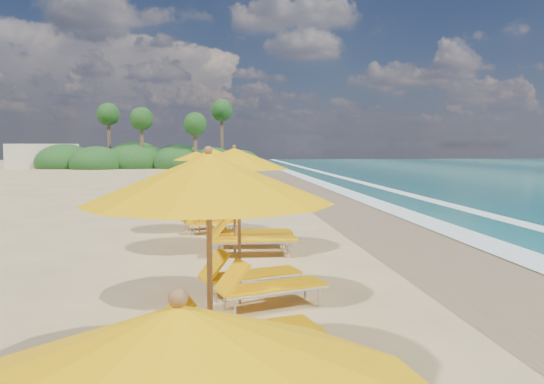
# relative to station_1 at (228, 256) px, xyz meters

# --- Properties ---
(ground) EXTENTS (160.00, 160.00, 0.00)m
(ground) POSITION_rel_station_1_xyz_m (1.60, 10.60, -1.48)
(ground) COLOR tan
(ground) RESTS_ON ground
(wet_sand) EXTENTS (4.00, 160.00, 0.01)m
(wet_sand) POSITION_rel_station_1_xyz_m (5.60, 10.60, -1.48)
(wet_sand) COLOR #8B7453
(wet_sand) RESTS_ON ground
(surf_foam) EXTENTS (4.00, 160.00, 0.01)m
(surf_foam) POSITION_rel_station_1_xyz_m (8.30, 10.60, -1.46)
(surf_foam) COLOR white
(surf_foam) RESTS_ON ground
(station_1) EXTENTS (3.30, 3.20, 2.65)m
(station_1) POSITION_rel_station_1_xyz_m (0.00, 0.00, 0.00)
(station_1) COLOR olive
(station_1) RESTS_ON ground
(station_2) EXTENTS (2.95, 2.89, 2.32)m
(station_2) POSITION_rel_station_1_xyz_m (0.42, 3.15, -0.18)
(station_2) COLOR olive
(station_2) RESTS_ON ground
(station_3) EXTENTS (2.89, 2.67, 2.66)m
(station_3) POSITION_rel_station_1_xyz_m (0.53, 7.33, 0.01)
(station_3) COLOR olive
(station_3) RESTS_ON ground
(station_4) EXTENTS (2.58, 2.49, 2.08)m
(station_4) POSITION_rel_station_1_xyz_m (-0.49, 10.49, -0.32)
(station_4) COLOR olive
(station_4) RESTS_ON ground
(station_5) EXTENTS (2.79, 2.77, 2.13)m
(station_5) POSITION_rel_station_1_xyz_m (-0.44, 14.39, -0.29)
(station_5) COLOR olive
(station_5) RESTS_ON ground
(station_6) EXTENTS (3.32, 3.27, 2.56)m
(station_6) POSITION_rel_station_1_xyz_m (-0.05, 18.13, -0.05)
(station_6) COLOR olive
(station_6) RESTS_ON ground
(station_7) EXTENTS (2.58, 2.37, 2.40)m
(station_7) POSITION_rel_station_1_xyz_m (-0.97, 21.88, -0.14)
(station_7) COLOR olive
(station_7) RESTS_ON ground
(station_8) EXTENTS (2.72, 2.58, 2.33)m
(station_8) POSITION_rel_station_1_xyz_m (-0.50, 24.91, -0.18)
(station_8) COLOR olive
(station_8) RESTS_ON ground
(treeline) EXTENTS (25.80, 8.80, 9.74)m
(treeline) POSITION_rel_station_1_xyz_m (-8.33, 56.12, -0.49)
(treeline) COLOR #163D14
(treeline) RESTS_ON ground
(beach_building) EXTENTS (7.00, 5.00, 2.80)m
(beach_building) POSITION_rel_station_1_xyz_m (-20.40, 58.60, -0.08)
(beach_building) COLOR beige
(beach_building) RESTS_ON ground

